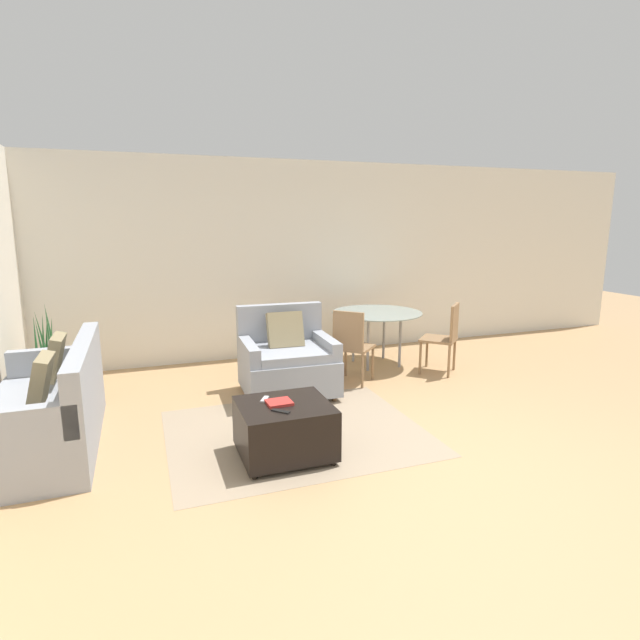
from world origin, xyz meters
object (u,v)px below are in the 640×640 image
Objects in this scene: tv_remote_primary at (265,399)px; potted_plant at (50,376)px; book_stack at (279,402)px; armchair at (287,362)px; ottoman at (285,428)px; dining_chair_near_right at (446,334)px; dining_chair_near_left at (351,342)px; couch at (48,413)px; dining_table at (377,317)px; tv_remote_secondary at (281,411)px.

potted_plant reaches higher than tv_remote_primary.
potted_plant is (-2.02, 2.21, -0.22)m from book_stack.
tv_remote_primary is (-0.57, -1.31, 0.09)m from armchair.
dining_chair_near_right is (2.56, 1.52, 0.27)m from ottoman.
couch is at bearing -167.93° from dining_chair_near_left.
dining_chair_near_right is at bearing 1.41° from armchair.
dining_table is (1.91, 2.17, 0.41)m from ottoman.
tv_remote_secondary is (-0.04, -0.17, -0.01)m from book_stack.
tv_remote_secondary is at bearing -115.35° from ottoman.
dining_table is (1.98, 2.33, 0.19)m from tv_remote_secondary.
dining_chair_near_right is (2.68, 1.37, 0.06)m from tv_remote_primary.
dining_chair_near_right is at bearing 8.58° from couch.
tv_remote_primary is 3.01m from dining_chair_near_right.
potted_plant is at bearing 163.04° from armchair.
couch is 2.49× the size of ottoman.
potted_plant is at bearing 171.23° from dining_chair_near_right.
book_stack is at bearing -132.06° from dining_table.
couch reaches higher than tv_remote_primary.
potted_plant is at bearing 129.70° from tv_remote_secondary.
dining_chair_near_left is at bearing 44.72° from tv_remote_primary.
book_stack is at bearing -56.66° from tv_remote_primary.
book_stack is 1.98m from dining_chair_near_left.
dining_chair_near_left is (-0.65, -0.65, -0.14)m from dining_table.
ottoman is (-0.45, -1.47, -0.12)m from armchair.
dining_table is at bearing 48.77° from ottoman.
ottoman is 5.29× the size of tv_remote_secondary.
dining_table is (3.77, 1.32, 0.35)m from couch.
armchair is at bearing 71.46° from book_stack.
book_stack reaches higher than ottoman.
dining_table is 0.93m from dining_chair_near_right.
dining_table is at bearing 135.00° from dining_chair_near_right.
tv_remote_secondary is 0.16× the size of dining_chair_near_right.
couch is 1.80× the size of armchair.
couch reaches higher than dining_chair_near_right.
armchair is 7.48× the size of tv_remote_primary.
dining_chair_near_left is at bearing -135.00° from dining_table.
ottoman is at bearing 64.65° from tv_remote_secondary.
couch is 13.15× the size of tv_remote_secondary.
tv_remote_primary is 0.15× the size of dining_chair_near_right.
tv_remote_secondary is at bearing -50.30° from potted_plant.
tv_remote_primary is at bearing -113.62° from armchair.
couch is 1.71× the size of potted_plant.
tv_remote_secondary is 3.11m from potted_plant.
dining_chair_near_left is at bearing 3.69° from armchair.
potted_plant is at bearing 132.85° from tv_remote_primary.
armchair is 1.53m from book_stack.
ottoman is 2.99m from dining_chair_near_right.
tv_remote_secondary is 2.14m from dining_chair_near_left.
tv_remote_primary is at bearing -153.01° from dining_chair_near_right.
potted_plant reaches higher than dining_chair_near_left.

